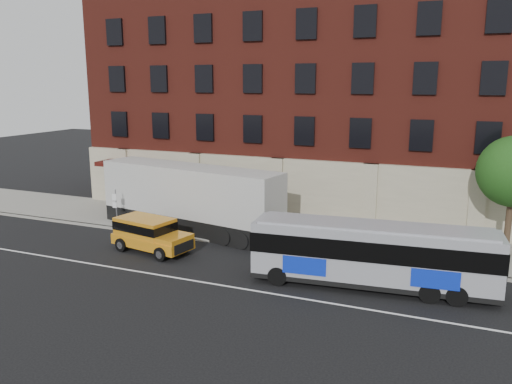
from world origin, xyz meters
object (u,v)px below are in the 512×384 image
at_px(sign_pole, 116,206).
at_px(shipping_container, 190,199).
at_px(yellow_suv, 149,232).
at_px(city_bus, 372,253).

height_order(sign_pole, shipping_container, shipping_container).
distance_m(sign_pole, yellow_suv, 5.13).
bearing_deg(city_bus, yellow_suv, 177.58).
bearing_deg(city_bus, shipping_container, 158.60).
xyz_separation_m(sign_pole, city_bus, (16.26, -3.29, 0.15)).
relative_size(city_bus, shipping_container, 0.87).
bearing_deg(shipping_container, city_bus, -21.40).
xyz_separation_m(city_bus, yellow_suv, (-11.98, 0.51, -0.57)).
height_order(city_bus, shipping_container, shipping_container).
relative_size(sign_pole, shipping_container, 0.20).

